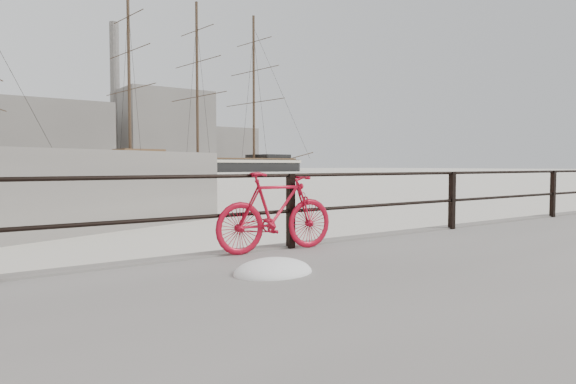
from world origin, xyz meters
TOP-DOWN VIEW (x-y plane):
  - ground at (0.00, 0.00)m, footprint 400.00×400.00m
  - guardrail at (0.00, -0.15)m, footprint 28.00×0.10m
  - bicycle at (-3.81, -0.25)m, footprint 1.72×0.35m
  - barque_black at (40.47, 91.96)m, footprint 66.81×27.28m
  - industrial_west at (20.00, 140.00)m, footprint 32.00×18.00m
  - industrial_mid at (55.00, 145.00)m, footprint 26.00×20.00m
  - industrial_east at (78.00, 150.00)m, footprint 20.00×16.00m
  - smokestack at (42.00, 150.00)m, footprint 2.80×2.80m

SIDE VIEW (x-z plane):
  - ground at x=0.00m, z-range 0.00..0.00m
  - barque_black at x=40.47m, z-range -18.24..18.24m
  - guardrail at x=0.00m, z-range 0.35..1.35m
  - bicycle at x=-3.81m, z-range 0.35..1.38m
  - industrial_east at x=78.00m, z-range 0.00..14.00m
  - industrial_west at x=20.00m, z-range 0.00..18.00m
  - industrial_mid at x=55.00m, z-range 0.00..24.00m
  - smokestack at x=42.00m, z-range 0.00..44.00m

